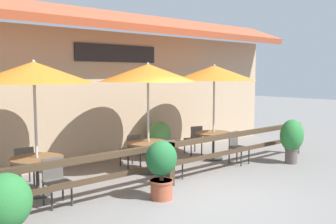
{
  "coord_description": "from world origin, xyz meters",
  "views": [
    {
      "loc": [
        -5.22,
        -4.95,
        2.42
      ],
      "look_at": [
        0.25,
        1.42,
        1.57
      ],
      "focal_mm": 40.0,
      "sensor_mm": 36.0,
      "label": 1
    }
  ],
  "objects_px": {
    "dining_table_near": "(37,165)",
    "chair_far_wallside": "(194,138)",
    "chair_middle_streetside": "(170,157)",
    "chair_middle_wallside": "(132,149)",
    "potted_plant_tall_tropical": "(160,137)",
    "chair_far_streetside": "(237,146)",
    "potted_plant_corner_fern": "(5,204)",
    "patio_umbrella_middle": "(148,73)",
    "dining_table_middle": "(148,148)",
    "dining_table_far": "(213,138)",
    "potted_plant_small_flowering": "(161,165)",
    "patio_umbrella_near": "(34,73)",
    "potted_plant_broad_leaf": "(292,138)",
    "chair_near_wallside": "(23,164)",
    "chair_near_streetside": "(56,179)",
    "patio_umbrella_far": "(214,73)"
  },
  "relations": [
    {
      "from": "chair_middle_wallside",
      "to": "patio_umbrella_middle",
      "type": "bearing_deg",
      "value": 92.08
    },
    {
      "from": "chair_near_streetside",
      "to": "chair_far_wallside",
      "type": "xyz_separation_m",
      "value": [
        5.08,
        1.49,
        0.0
      ]
    },
    {
      "from": "patio_umbrella_near",
      "to": "chair_middle_streetside",
      "type": "xyz_separation_m",
      "value": [
        2.84,
        -0.8,
        -1.96
      ]
    },
    {
      "from": "chair_near_wallside",
      "to": "chair_middle_streetside",
      "type": "relative_size",
      "value": 1.0
    },
    {
      "from": "potted_plant_corner_fern",
      "to": "potted_plant_small_flowering",
      "type": "bearing_deg",
      "value": -0.64
    },
    {
      "from": "chair_near_wallside",
      "to": "chair_far_wallside",
      "type": "bearing_deg",
      "value": -174.48
    },
    {
      "from": "dining_table_near",
      "to": "dining_table_far",
      "type": "bearing_deg",
      "value": -1.21
    },
    {
      "from": "dining_table_far",
      "to": "potted_plant_broad_leaf",
      "type": "distance_m",
      "value": 2.13
    },
    {
      "from": "patio_umbrella_near",
      "to": "chair_far_streetside",
      "type": "distance_m",
      "value": 5.58
    },
    {
      "from": "chair_near_wallside",
      "to": "potted_plant_corner_fern",
      "type": "xyz_separation_m",
      "value": [
        -1.17,
        -2.57,
        0.07
      ]
    },
    {
      "from": "patio_umbrella_middle",
      "to": "potted_plant_small_flowering",
      "type": "height_order",
      "value": "patio_umbrella_middle"
    },
    {
      "from": "dining_table_middle",
      "to": "chair_middle_wallside",
      "type": "relative_size",
      "value": 1.19
    },
    {
      "from": "patio_umbrella_middle",
      "to": "dining_table_far",
      "type": "height_order",
      "value": "patio_umbrella_middle"
    },
    {
      "from": "chair_middle_streetside",
      "to": "chair_middle_wallside",
      "type": "height_order",
      "value": "same"
    },
    {
      "from": "chair_near_streetside",
      "to": "chair_middle_streetside",
      "type": "distance_m",
      "value": 2.8
    },
    {
      "from": "patio_umbrella_near",
      "to": "chair_near_streetside",
      "type": "distance_m",
      "value": 2.12
    },
    {
      "from": "chair_near_wallside",
      "to": "chair_middle_wallside",
      "type": "relative_size",
      "value": 1.0
    },
    {
      "from": "patio_umbrella_middle",
      "to": "chair_middle_wallside",
      "type": "height_order",
      "value": "patio_umbrella_middle"
    },
    {
      "from": "patio_umbrella_near",
      "to": "dining_table_far",
      "type": "height_order",
      "value": "patio_umbrella_near"
    },
    {
      "from": "chair_near_wallside",
      "to": "dining_table_far",
      "type": "height_order",
      "value": "chair_near_wallside"
    },
    {
      "from": "chair_middle_wallside",
      "to": "potted_plant_broad_leaf",
      "type": "xyz_separation_m",
      "value": [
        3.54,
        -2.5,
        0.22
      ]
    },
    {
      "from": "chair_near_streetside",
      "to": "potted_plant_tall_tropical",
      "type": "xyz_separation_m",
      "value": [
        4.15,
        2.01,
        0.08
      ]
    },
    {
      "from": "potted_plant_tall_tropical",
      "to": "chair_middle_wallside",
      "type": "bearing_deg",
      "value": -157.53
    },
    {
      "from": "potted_plant_small_flowering",
      "to": "potted_plant_broad_leaf",
      "type": "bearing_deg",
      "value": -0.61
    },
    {
      "from": "dining_table_near",
      "to": "chair_far_wallside",
      "type": "height_order",
      "value": "chair_far_wallside"
    },
    {
      "from": "patio_umbrella_near",
      "to": "chair_far_wallside",
      "type": "distance_m",
      "value": 5.53
    },
    {
      "from": "chair_far_streetside",
      "to": "chair_middle_wallside",
      "type": "bearing_deg",
      "value": 141.12
    },
    {
      "from": "dining_table_near",
      "to": "patio_umbrella_far",
      "type": "distance_m",
      "value": 5.41
    },
    {
      "from": "chair_middle_wallside",
      "to": "chair_far_streetside",
      "type": "relative_size",
      "value": 1.0
    },
    {
      "from": "chair_near_streetside",
      "to": "chair_near_wallside",
      "type": "distance_m",
      "value": 1.57
    },
    {
      "from": "dining_table_middle",
      "to": "potted_plant_corner_fern",
      "type": "xyz_separation_m",
      "value": [
        -3.92,
        -1.7,
        -0.06
      ]
    },
    {
      "from": "chair_near_streetside",
      "to": "patio_umbrella_middle",
      "type": "xyz_separation_m",
      "value": [
        2.72,
        0.71,
        1.96
      ]
    },
    {
      "from": "chair_far_wallside",
      "to": "potted_plant_corner_fern",
      "type": "height_order",
      "value": "potted_plant_corner_fern"
    },
    {
      "from": "patio_umbrella_middle",
      "to": "potted_plant_corner_fern",
      "type": "bearing_deg",
      "value": -156.52
    },
    {
      "from": "dining_table_near",
      "to": "chair_near_streetside",
      "type": "height_order",
      "value": "chair_near_streetside"
    },
    {
      "from": "patio_umbrella_far",
      "to": "patio_umbrella_near",
      "type": "bearing_deg",
      "value": 178.79
    },
    {
      "from": "chair_near_streetside",
      "to": "patio_umbrella_middle",
      "type": "relative_size",
      "value": 0.32
    },
    {
      "from": "dining_table_middle",
      "to": "chair_middle_streetside",
      "type": "relative_size",
      "value": 1.19
    },
    {
      "from": "patio_umbrella_far",
      "to": "chair_far_streetside",
      "type": "height_order",
      "value": "patio_umbrella_far"
    },
    {
      "from": "potted_plant_corner_fern",
      "to": "chair_middle_wallside",
      "type": "bearing_deg",
      "value": 31.67
    },
    {
      "from": "dining_table_far",
      "to": "chair_far_wallside",
      "type": "xyz_separation_m",
      "value": [
        0.04,
        0.81,
        -0.12
      ]
    },
    {
      "from": "chair_far_wallside",
      "to": "potted_plant_small_flowering",
      "type": "height_order",
      "value": "potted_plant_small_flowering"
    },
    {
      "from": "dining_table_far",
      "to": "potted_plant_tall_tropical",
      "type": "bearing_deg",
      "value": 124.1
    },
    {
      "from": "patio_umbrella_near",
      "to": "chair_middle_wallside",
      "type": "bearing_deg",
      "value": 12.98
    },
    {
      "from": "chair_middle_wallside",
      "to": "dining_table_middle",
      "type": "bearing_deg",
      "value": 92.08
    },
    {
      "from": "chair_far_streetside",
      "to": "potted_plant_corner_fern",
      "type": "height_order",
      "value": "potted_plant_corner_fern"
    },
    {
      "from": "patio_umbrella_middle",
      "to": "potted_plant_broad_leaf",
      "type": "distance_m",
      "value": 4.33
    },
    {
      "from": "patio_umbrella_near",
      "to": "chair_near_wallside",
      "type": "height_order",
      "value": "patio_umbrella_near"
    },
    {
      "from": "dining_table_near",
      "to": "patio_umbrella_far",
      "type": "relative_size",
      "value": 0.38
    },
    {
      "from": "chair_far_streetside",
      "to": "potted_plant_broad_leaf",
      "type": "height_order",
      "value": "potted_plant_broad_leaf"
    }
  ]
}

